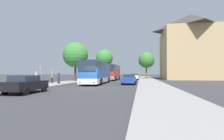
% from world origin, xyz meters
% --- Properties ---
extents(ground_plane, '(300.00, 300.00, 0.00)m').
position_xyz_m(ground_plane, '(0.00, 0.00, 0.00)').
color(ground_plane, '#38383A').
rests_on(ground_plane, ground).
extents(sidewalk_left, '(4.00, 120.00, 0.15)m').
position_xyz_m(sidewalk_left, '(-7.00, 0.00, 0.07)').
color(sidewalk_left, gray).
rests_on(sidewalk_left, ground_plane).
extents(sidewalk_right, '(4.00, 120.00, 0.15)m').
position_xyz_m(sidewalk_right, '(7.00, 0.00, 0.07)').
color(sidewalk_right, gray).
rests_on(sidewalk_right, ground_plane).
extents(building_right_background, '(14.47, 15.03, 17.29)m').
position_xyz_m(building_right_background, '(18.60, 28.64, 8.65)').
color(building_right_background, tan).
rests_on(building_right_background, ground_plane).
extents(bus_front, '(3.06, 11.96, 3.34)m').
position_xyz_m(bus_front, '(-1.31, 6.25, 1.79)').
color(bus_front, silver).
rests_on(bus_front, ground_plane).
extents(bus_middle, '(2.90, 10.62, 3.51)m').
position_xyz_m(bus_middle, '(-1.16, 19.66, 1.87)').
color(bus_middle, gray).
rests_on(bus_middle, ground_plane).
extents(parked_car_left_curb, '(2.02, 4.00, 1.50)m').
position_xyz_m(parked_car_left_curb, '(-4.04, -7.13, 0.78)').
color(parked_car_left_curb, black).
rests_on(parked_car_left_curb, ground_plane).
extents(parked_car_right_near, '(2.07, 4.13, 1.48)m').
position_xyz_m(parked_car_right_near, '(3.74, 5.43, 0.78)').
color(parked_car_right_near, '#233D9E').
rests_on(parked_car_right_near, ground_plane).
extents(parked_car_right_far, '(2.30, 4.30, 1.48)m').
position_xyz_m(parked_car_right_far, '(3.85, 24.06, 0.78)').
color(parked_car_right_far, silver).
rests_on(parked_car_right_far, ground_plane).
extents(bus_stop_sign, '(0.08, 0.45, 2.60)m').
position_xyz_m(bus_stop_sign, '(-7.19, 0.26, 1.76)').
color(bus_stop_sign, gray).
rests_on(bus_stop_sign, sidewalk_left).
extents(pedestrian_waiting_near, '(0.36, 0.36, 1.74)m').
position_xyz_m(pedestrian_waiting_near, '(-8.07, 4.73, 1.03)').
color(pedestrian_waiting_near, '#23232D').
rests_on(pedestrian_waiting_near, sidewalk_left).
extents(pedestrian_waiting_far, '(0.36, 0.36, 1.74)m').
position_xyz_m(pedestrian_waiting_far, '(-6.34, 3.41, 1.03)').
color(pedestrian_waiting_far, '#23232D').
rests_on(pedestrian_waiting_far, sidewalk_left).
extents(pedestrian_walking_back, '(0.36, 0.36, 1.71)m').
position_xyz_m(pedestrian_walking_back, '(-6.88, -1.22, 1.01)').
color(pedestrian_walking_back, '#23232D').
rests_on(pedestrian_walking_back, sidewalk_left).
extents(tree_left_near, '(5.45, 5.45, 9.05)m').
position_xyz_m(tree_left_near, '(-6.02, 34.61, 6.46)').
color(tree_left_near, brown).
rests_on(tree_left_near, sidewalk_left).
extents(tree_left_far, '(4.88, 4.88, 7.47)m').
position_xyz_m(tree_left_far, '(-7.12, 12.02, 5.17)').
color(tree_left_far, '#47331E').
rests_on(tree_left_far, sidewalk_left).
extents(tree_right_near, '(4.55, 4.55, 7.46)m').
position_xyz_m(tree_right_near, '(7.06, 30.25, 5.32)').
color(tree_right_near, brown).
rests_on(tree_right_near, sidewalk_right).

